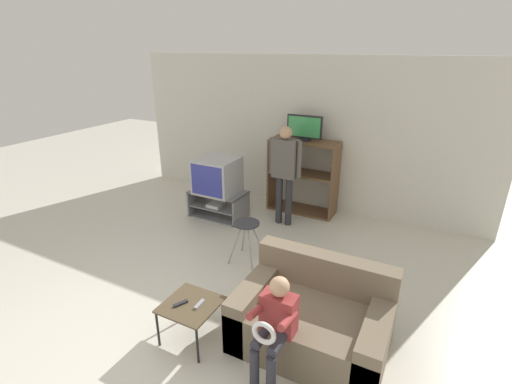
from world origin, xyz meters
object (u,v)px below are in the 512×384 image
(tv_stand, at_px, (218,204))
(couch, at_px, (313,319))
(television_flat, at_px, (304,129))
(person_standing_adult, at_px, (285,167))
(television_main, at_px, (217,175))
(person_seated_child, at_px, (274,323))
(remote_control_black, at_px, (181,303))
(remote_control_white, at_px, (199,304))
(media_shelf, at_px, (303,176))
(snack_table, at_px, (191,307))
(folding_stool, at_px, (247,230))

(tv_stand, height_order, couch, couch)
(couch, bearing_deg, tv_stand, 139.64)
(television_flat, distance_m, person_standing_adult, 0.79)
(television_main, height_order, person_seated_child, television_main)
(remote_control_black, relative_size, person_standing_adult, 0.09)
(remote_control_white, relative_size, person_seated_child, 0.15)
(remote_control_white, relative_size, person_standing_adult, 0.09)
(media_shelf, xyz_separation_m, remote_control_black, (0.07, -3.45, -0.22))
(television_main, distance_m, remote_control_white, 2.87)
(television_flat, distance_m, snack_table, 3.57)
(tv_stand, height_order, snack_table, tv_stand)
(media_shelf, distance_m, folding_stool, 1.90)
(television_main, distance_m, media_shelf, 1.47)
(television_flat, xyz_separation_m, snack_table, (0.16, -3.40, -1.09))
(folding_stool, bearing_deg, person_seated_child, -54.26)
(folding_stool, xyz_separation_m, couch, (1.29, -1.02, -0.19))
(television_flat, height_order, person_standing_adult, television_flat)
(person_seated_child, bearing_deg, tv_stand, 130.90)
(media_shelf, bearing_deg, television_flat, 178.96)
(folding_stool, distance_m, remote_control_white, 1.52)
(media_shelf, height_order, couch, media_shelf)
(couch, bearing_deg, television_flat, 113.03)
(remote_control_white, bearing_deg, person_standing_adult, 94.65)
(media_shelf, height_order, remote_control_white, media_shelf)
(media_shelf, relative_size, remote_control_black, 8.79)
(remote_control_white, height_order, couch, couch)
(tv_stand, distance_m, media_shelf, 1.52)
(person_seated_child, bearing_deg, remote_control_black, 179.89)
(television_flat, bearing_deg, remote_control_black, -88.60)
(remote_control_white, height_order, person_standing_adult, person_standing_adult)
(tv_stand, bearing_deg, remote_control_black, -64.19)
(tv_stand, height_order, folding_stool, folding_stool)
(folding_stool, bearing_deg, media_shelf, 87.97)
(remote_control_black, height_order, person_seated_child, person_seated_child)
(television_main, height_order, remote_control_black, television_main)
(tv_stand, distance_m, person_standing_adult, 1.35)
(tv_stand, height_order, media_shelf, media_shelf)
(tv_stand, relative_size, remote_control_black, 6.40)
(remote_control_white, xyz_separation_m, person_seated_child, (0.82, -0.08, 0.16))
(remote_control_black, height_order, couch, couch)
(television_flat, bearing_deg, person_standing_adult, -95.94)
(folding_stool, xyz_separation_m, remote_control_black, (0.14, -1.56, -0.04))
(television_flat, xyz_separation_m, remote_control_white, (0.25, -3.37, -1.04))
(television_main, xyz_separation_m, television_flat, (1.15, 0.88, 0.72))
(media_shelf, distance_m, remote_control_white, 3.39)
(television_main, xyz_separation_m, media_shelf, (1.17, 0.88, -0.09))
(television_main, relative_size, person_seated_child, 0.67)
(tv_stand, bearing_deg, snack_table, -62.33)
(tv_stand, bearing_deg, television_flat, 36.73)
(media_shelf, bearing_deg, snack_table, -87.51)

